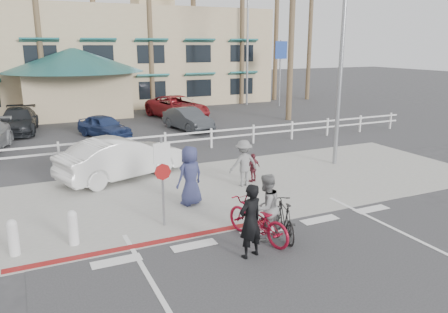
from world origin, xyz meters
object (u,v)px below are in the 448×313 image
sign_post (162,177)px  bike_black (284,219)px  car_white_sedan (122,158)px  bike_red (257,220)px

sign_post → bike_black: 3.56m
car_white_sedan → sign_post: bearing=161.6°
sign_post → bike_black: (2.69, -2.14, -0.92)m
bike_black → car_white_sedan: 7.75m
bike_red → sign_post: bearing=-60.9°
bike_black → bike_red: bearing=3.1°
bike_red → car_white_sedan: (-2.02, 7.07, 0.23)m
sign_post → bike_red: 2.91m
bike_red → car_white_sedan: size_ratio=0.45×
sign_post → car_white_sedan: sign_post is taller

